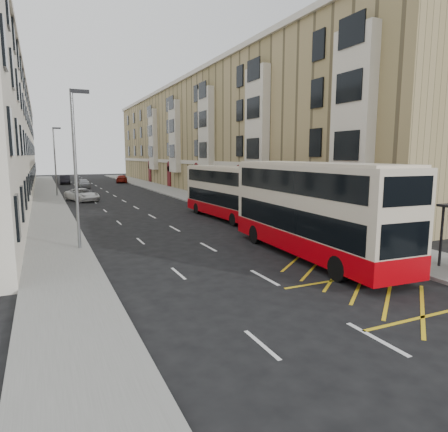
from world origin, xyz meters
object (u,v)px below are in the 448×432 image
street_lamp_near (76,161)px  car_red (122,179)px  double_decker_rear (226,192)px  white_van (82,195)px  pedestrian_far (386,241)px  double_decker_front (312,210)px  street_lamp_far (55,158)px  car_silver (84,183)px  car_dark (65,180)px

street_lamp_near → car_red: 53.13m
double_decker_rear → white_van: bearing=115.3°
pedestrian_far → double_decker_front: bearing=-18.9°
street_lamp_far → pedestrian_far: bearing=-71.4°
white_van → car_silver: car_silver is taller
double_decker_front → car_red: size_ratio=2.48×
pedestrian_far → car_dark: bearing=-61.0°
double_decker_front → white_van: double_decker_front is taller
car_silver → pedestrian_far: bearing=-78.8°
street_lamp_far → car_dark: street_lamp_far is taller
pedestrian_far → car_red: (-1.25, 59.82, -0.30)m
car_silver → car_dark: car_dark is taller
street_lamp_near → car_red: size_ratio=1.71×
double_decker_front → car_red: (1.45, 57.73, -1.66)m
street_lamp_far → double_decker_rear: 26.18m
double_decker_front → car_dark: double_decker_front is taller
double_decker_front → car_dark: bearing=100.6°
street_lamp_far → car_red: size_ratio=1.71×
double_decker_front → car_dark: (-8.05, 58.33, -1.58)m
street_lamp_near → car_dark: street_lamp_near is taller
street_lamp_far → car_dark: 22.74m
pedestrian_far → car_silver: pedestrian_far is taller
street_lamp_near → white_van: (2.25, 23.95, -3.96)m
street_lamp_far → street_lamp_near: bearing=-90.0°
white_van → street_lamp_far: bearing=90.7°
car_silver → car_red: 12.28m
street_lamp_near → double_decker_rear: (11.35, 6.55, -2.56)m
street_lamp_near → double_decker_rear: bearing=30.0°
car_dark → car_red: 9.52m
car_silver → car_dark: (-2.06, 10.37, 0.04)m
double_decker_front → double_decker_rear: double_decker_front is taller
double_decker_rear → car_red: (0.20, 45.16, -1.40)m
street_lamp_far → white_van: 7.57m
car_silver → double_decker_rear: bearing=-77.1°
street_lamp_near → street_lamp_far: 30.00m
car_silver → car_red: car_silver is taller
car_red → pedestrian_far: bearing=102.6°
car_silver → car_dark: size_ratio=0.91×
double_decker_front → car_silver: 48.36m
white_van → car_dark: bearing=70.7°
street_lamp_far → car_red: 24.91m
double_decker_front → car_silver: bearing=99.8°
double_decker_front → car_dark: 58.90m
white_van → car_dark: 28.37m
double_decker_rear → double_decker_front: bearing=-98.0°
white_van → pedestrian_far: bearing=-91.4°
pedestrian_far → white_van: (-10.56, 32.06, -0.31)m
car_silver → double_decker_front: bearing=-81.5°
double_decker_front → car_silver: (-5.99, 47.96, -1.63)m
street_lamp_near → white_van: street_lamp_near is taller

